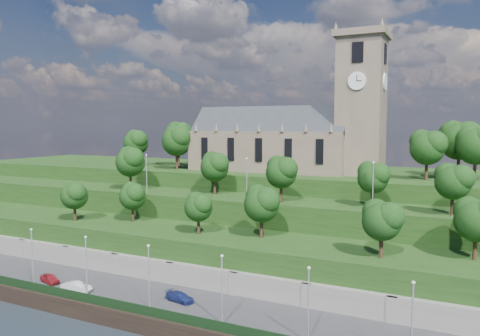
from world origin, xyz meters
The scene contains 17 objects.
ground centered at (0.00, 0.00, 0.00)m, with size 320.00×320.00×0.00m, color black.
promenade centered at (0.00, 6.00, 1.00)m, with size 160.00×12.00×2.00m, color #2D2D30.
quay_wall centered at (0.00, -0.05, 1.10)m, with size 160.00×0.50×2.20m, color black.
fence centered at (0.00, 0.60, 2.60)m, with size 160.00×0.10×1.20m, color black.
retaining_wall centered at (0.00, 11.97, 2.50)m, with size 160.00×2.10×5.00m.
embankment_lower centered at (0.00, 18.00, 4.00)m, with size 160.00×12.00×8.00m, color #183411.
embankment_upper centered at (0.00, 29.00, 6.00)m, with size 160.00×10.00×12.00m, color #183411.
hilltop centered at (0.00, 50.00, 7.50)m, with size 160.00×32.00×15.00m, color #183411.
church centered at (0.79, 45.98, 22.52)m, with size 38.60×12.35×27.60m.
trees_lower centered at (4.94, 18.15, 12.85)m, with size 66.13×8.95×7.63m.
trees_upper centered at (0.92, 28.21, 17.13)m, with size 61.36×8.03×8.25m.
trees_hilltop centered at (1.45, 45.00, 21.36)m, with size 74.61×16.47×10.10m.
lamp_posts_promenade centered at (-2.00, 2.50, 6.59)m, with size 60.36×0.36×7.97m.
lamp_posts_upper centered at (0.00, 26.00, 16.12)m, with size 40.36×0.36×7.05m.
car_left centered at (-20.40, 3.97, 2.63)m, with size 1.48×3.69×1.26m, color maroon.
car_middle centered at (-14.34, 2.94, 2.68)m, with size 1.44×4.13×1.36m, color #B7B6BB.
car_right centered at (0.03, 6.10, 2.59)m, with size 1.64×4.05×1.17m, color navy.
Camera 1 is at (31.96, -42.07, 24.23)m, focal length 35.00 mm.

